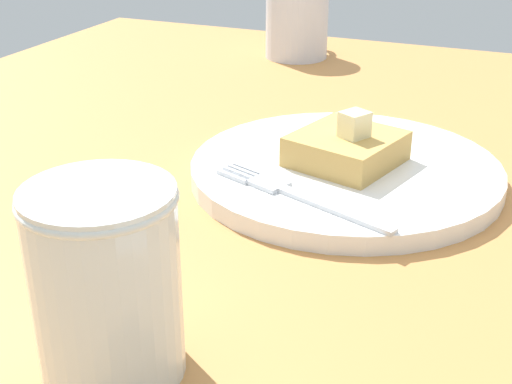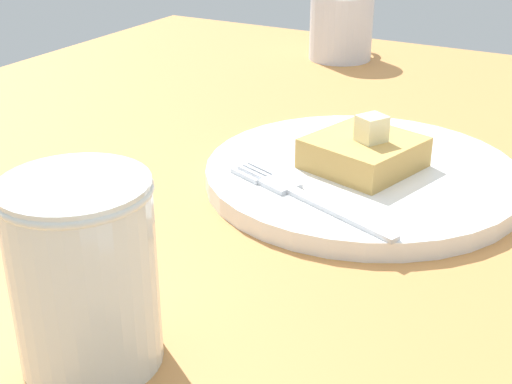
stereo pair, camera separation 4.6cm
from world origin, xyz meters
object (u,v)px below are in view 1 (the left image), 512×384
plate (345,170)px  fork (292,193)px  syrup_jar (107,290)px  coffee_mug (297,25)px

plate → fork: (-7.57, 1.94, 0.81)cm
plate → syrup_jar: bearing=171.5°
fork → syrup_jar: bearing=173.7°
plate → fork: fork is taller
fork → coffee_mug: 46.86cm
coffee_mug → plate: bearing=-154.5°
plate → syrup_jar: 28.62cm
plate → fork: size_ratio=1.65×
plate → fork: 7.85cm
plate → coffee_mug: bearing=25.5°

